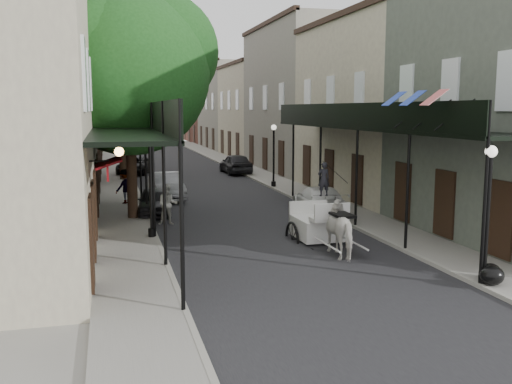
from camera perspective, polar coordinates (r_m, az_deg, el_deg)
ground at (r=16.52m, az=5.84°, el=-8.51°), size 140.00×140.00×0.00m
road at (r=35.56m, az=-5.50°, el=0.58°), size 8.00×90.00×0.01m
sidewalk_left at (r=35.12m, az=-13.58°, el=0.38°), size 2.20×90.00×0.12m
sidewalk_right at (r=36.68m, az=2.23°, el=0.94°), size 2.20×90.00×0.12m
building_row_left at (r=44.90m, az=-18.74°, el=8.50°), size 5.00×80.00×10.50m
building_row_right at (r=46.99m, az=2.93°, el=8.90°), size 5.00×80.00×10.50m
gallery_left at (r=21.80m, az=-12.63°, el=6.23°), size 2.20×18.05×4.88m
gallery_right at (r=24.14m, az=10.87°, el=6.47°), size 2.20×18.05×4.88m
tree_near at (r=25.07m, az=-11.72°, el=12.08°), size 7.31×6.80×9.63m
tree_far at (r=39.01m, az=-12.89°, el=9.68°), size 6.45×6.00×8.61m
lamppost_right_near at (r=16.29m, az=22.15°, el=-1.92°), size 0.32×0.32×3.71m
lamppost_left at (r=21.03m, az=-10.48°, el=0.74°), size 0.32×0.32×3.71m
lamppost_right_far at (r=34.31m, az=1.78°, el=3.77°), size 0.32×0.32×3.71m
horse at (r=18.82m, az=8.74°, el=-3.70°), size 0.98×2.10×1.76m
carriage at (r=21.26m, az=5.73°, el=-1.54°), size 1.87×2.62×2.95m
pedestrian_walking at (r=23.81m, az=-8.81°, el=-1.23°), size 0.90×0.74×1.72m
pedestrian_sidewalk_left at (r=28.92m, az=-12.93°, el=0.56°), size 1.26×1.16×1.70m
car_left_near at (r=26.32m, az=-10.15°, el=-0.92°), size 1.70×3.64×1.20m
car_left_mid at (r=30.66m, az=-8.95°, el=0.59°), size 1.67×4.32×1.40m
car_left_far at (r=42.98m, az=-11.97°, el=2.61°), size 3.25×4.92×1.25m
car_right_near at (r=25.84m, az=6.36°, el=-0.87°), size 2.55×4.82×1.33m
car_right_far at (r=42.20m, az=-2.04°, el=2.85°), size 1.85×4.44×1.50m
trash_bags at (r=16.76m, az=22.48°, el=-7.56°), size 0.89×1.04×0.53m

